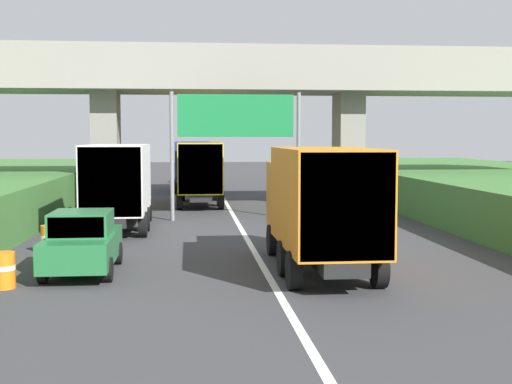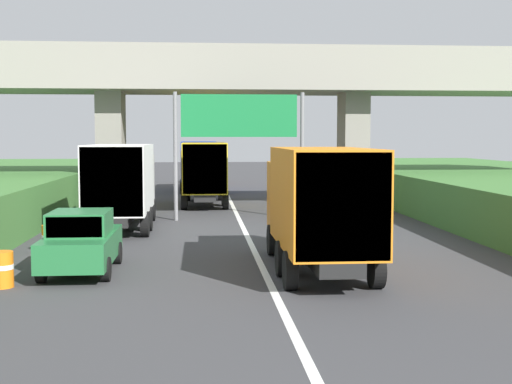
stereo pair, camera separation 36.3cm
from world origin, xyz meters
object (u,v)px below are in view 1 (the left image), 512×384
(car_green, at_px, (82,242))
(car_red, at_px, (193,172))
(overhead_highway_sign, at_px, (236,125))
(truck_orange, at_px, (320,202))
(truck_yellow, at_px, (199,170))
(truck_silver, at_px, (119,182))
(truck_blue, at_px, (192,163))
(construction_barrel_1, at_px, (4,270))
(construction_barrel_2, at_px, (50,239))

(car_green, distance_m, car_red, 37.59)
(overhead_highway_sign, xyz_separation_m, truck_orange, (1.49, -12.22, -2.34))
(overhead_highway_sign, distance_m, truck_yellow, 7.41)
(overhead_highway_sign, height_order, truck_orange, overhead_highway_sign)
(truck_silver, bearing_deg, car_green, -90.82)
(truck_orange, height_order, car_green, truck_orange)
(overhead_highway_sign, xyz_separation_m, car_green, (-5.03, -11.89, -3.42))
(car_green, bearing_deg, overhead_highway_sign, 67.07)
(truck_blue, xyz_separation_m, car_green, (-3.18, -28.90, -1.08))
(truck_yellow, xyz_separation_m, car_green, (-3.51, -18.76, -1.08))
(car_green, bearing_deg, truck_orange, -2.83)
(car_red, distance_m, construction_barrel_1, 39.51)
(truck_silver, relative_size, construction_barrel_2, 8.11)
(construction_barrel_1, bearing_deg, car_red, 82.77)
(truck_orange, xyz_separation_m, car_red, (-3.21, 37.77, -1.08))
(truck_silver, distance_m, car_green, 9.13)
(truck_orange, bearing_deg, truck_silver, 124.24)
(overhead_highway_sign, xyz_separation_m, construction_barrel_2, (-6.60, -8.40, -3.82))
(truck_blue, bearing_deg, overhead_highway_sign, -83.80)
(truck_orange, bearing_deg, truck_yellow, 98.98)
(construction_barrel_1, bearing_deg, overhead_highway_sign, 63.89)
(overhead_highway_sign, height_order, truck_silver, overhead_highway_sign)
(car_red, height_order, construction_barrel_2, car_red)
(truck_orange, distance_m, construction_barrel_1, 8.43)
(car_green, xyz_separation_m, construction_barrel_1, (-1.66, -1.75, -0.40))
(truck_orange, height_order, construction_barrel_1, truck_orange)
(truck_orange, relative_size, truck_yellow, 1.00)
(car_red, bearing_deg, truck_silver, -96.40)
(truck_blue, xyz_separation_m, car_red, (0.13, 8.54, -1.08))
(truck_yellow, bearing_deg, overhead_highway_sign, -77.48)
(overhead_highway_sign, height_order, car_red, overhead_highway_sign)
(truck_orange, xyz_separation_m, truck_silver, (-6.39, 9.39, 0.00))
(overhead_highway_sign, distance_m, car_red, 25.84)
(construction_barrel_1, bearing_deg, truck_blue, 81.03)
(construction_barrel_2, bearing_deg, truck_orange, -25.24)
(truck_silver, height_order, construction_barrel_2, truck_silver)
(truck_orange, relative_size, car_red, 1.78)
(overhead_highway_sign, height_order, construction_barrel_2, overhead_highway_sign)
(truck_yellow, relative_size, car_red, 1.78)
(truck_orange, distance_m, construction_barrel_2, 9.06)
(truck_silver, height_order, car_red, truck_silver)
(truck_yellow, distance_m, construction_barrel_2, 16.16)
(truck_blue, xyz_separation_m, truck_silver, (-3.05, -19.83, 0.00))
(car_green, bearing_deg, construction_barrel_1, -133.45)
(truck_silver, xyz_separation_m, car_green, (-0.13, -9.07, -1.08))
(truck_orange, xyz_separation_m, construction_barrel_1, (-8.18, -1.43, -1.47))
(construction_barrel_1, distance_m, construction_barrel_2, 5.24)
(car_green, height_order, construction_barrel_1, car_green)
(truck_blue, bearing_deg, truck_yellow, -88.17)
(construction_barrel_2, bearing_deg, construction_barrel_1, -90.98)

